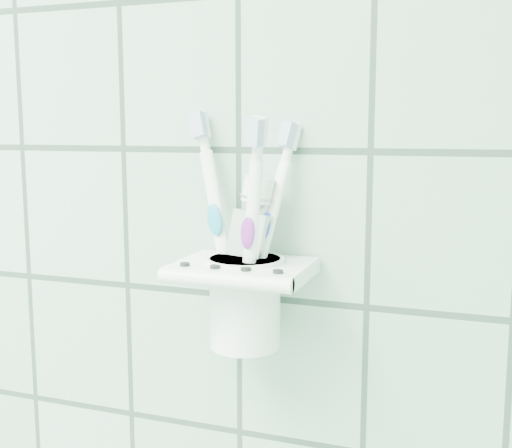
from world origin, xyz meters
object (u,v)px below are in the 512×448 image
at_px(toothbrush_pink, 237,221).
at_px(toothbrush_orange, 243,228).
at_px(toothbrush_blue, 239,229).
at_px(toothpaste_tube, 231,244).
at_px(holder_bracket, 244,271).
at_px(cup, 245,298).

bearing_deg(toothbrush_pink, toothbrush_orange, -38.71).
relative_size(toothbrush_blue, toothpaste_tube, 1.30).
bearing_deg(holder_bracket, toothbrush_orange, -81.99).
height_order(holder_bracket, toothpaste_tube, toothpaste_tube).
relative_size(cup, toothpaste_tube, 0.54).
distance_m(toothbrush_pink, toothpaste_tube, 0.02).
distance_m(holder_bracket, cup, 0.03).
height_order(toothbrush_pink, toothbrush_blue, toothbrush_pink).
distance_m(cup, toothbrush_orange, 0.07).
bearing_deg(holder_bracket, toothpaste_tube, 156.86).
xyz_separation_m(toothbrush_pink, toothpaste_tube, (-0.01, 0.00, -0.02)).
relative_size(holder_bracket, toothbrush_orange, 0.58).
xyz_separation_m(cup, toothbrush_orange, (0.00, -0.01, 0.07)).
relative_size(holder_bracket, toothbrush_blue, 0.59).
xyz_separation_m(toothbrush_blue, toothpaste_tube, (-0.01, 0.02, -0.02)).
relative_size(toothbrush_pink, toothpaste_tube, 1.38).
xyz_separation_m(toothbrush_pink, toothbrush_blue, (0.01, -0.02, -0.00)).
height_order(cup, toothpaste_tube, toothpaste_tube).
relative_size(holder_bracket, toothbrush_pink, 0.56).
height_order(toothbrush_orange, toothpaste_tube, toothbrush_orange).
xyz_separation_m(toothbrush_blue, toothbrush_orange, (0.00, 0.01, -0.00)).
bearing_deg(cup, toothbrush_orange, -82.62).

